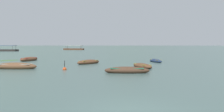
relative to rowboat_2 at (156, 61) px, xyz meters
name	(u,v)px	position (x,y,z in m)	size (l,w,h in m)	color
ground_plane	(79,45)	(-9.32, 1474.00, -0.19)	(6000.00, 6000.00, 0.00)	#425B56
mountain_2	(126,24)	(403.21, 2112.79, 182.68)	(1058.99, 1058.99, 365.73)	#56665B
rowboat_2	(156,61)	(0.00, 0.00, 0.00)	(1.38, 3.81, 0.59)	navy
rowboat_3	(89,62)	(-9.99, -1.86, 0.03)	(3.90, 4.06, 0.69)	brown
rowboat_4	(127,70)	(-6.98, -13.41, 0.04)	(4.27, 1.99, 0.71)	#4C3323
rowboat_5	(29,59)	(-19.19, 5.72, 0.05)	(2.93, 4.71, 0.76)	brown
rowboat_6	(16,66)	(-17.98, -7.96, 0.07)	(4.76, 2.33, 0.84)	brown
rowboat_7	(142,66)	(-4.27, -8.53, 0.01)	(1.99, 4.18, 0.62)	brown
ferry_0	(74,49)	(-13.60, 93.20, 0.26)	(10.69, 6.13, 2.54)	brown
ferry_2	(6,50)	(-40.21, 69.38, 0.26)	(9.72, 5.52, 2.54)	#2D2826
mooring_buoy	(65,69)	(-12.74, -9.96, -0.08)	(0.39, 0.39, 1.07)	#DB4C1E
weed_patch_2	(9,61)	(-22.61, 6.73, -0.19)	(3.58, 1.62, 0.14)	#477033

